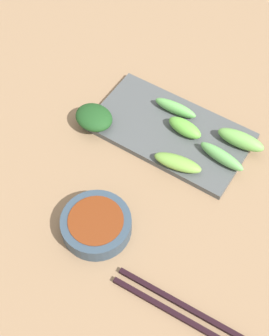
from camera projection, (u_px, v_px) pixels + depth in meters
The scene contains 10 objects.
tabletop at pixel (133, 185), 0.87m from camera, with size 2.10×2.10×0.02m, color #8C6D4E.
sauce_bowl at pixel (96, 224), 0.80m from camera, with size 0.12×0.12×0.03m.
serving_plate at pixel (168, 130), 0.92m from camera, with size 0.16×0.29×0.01m, color #494D4E.
broccoli_stalk_0 at pixel (222, 156), 0.86m from camera, with size 0.02×0.09×0.02m, color #65AE59.
broccoli_stalk_1 at pixel (185, 128), 0.90m from camera, with size 0.03×0.07×0.03m, color #64B43F.
broccoli_stalk_2 at pixel (175, 108), 0.93m from camera, with size 0.02×0.09×0.02m, color #64B155.
broccoli_stalk_3 at pixel (178, 163), 0.86m from camera, with size 0.03×0.09×0.02m, color #71A641.
broccoli_stalk_4 at pixel (241, 140), 0.88m from camera, with size 0.03×0.09×0.03m, color #6FB350.
broccoli_leafy_5 at pixel (94, 117), 0.91m from camera, with size 0.06×0.07×0.03m, color #1C471D.
chopsticks at pixel (183, 312), 0.73m from camera, with size 0.04×0.23×0.01m.
Camera 1 is at (-0.39, -0.25, 0.75)m, focal length 52.28 mm.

